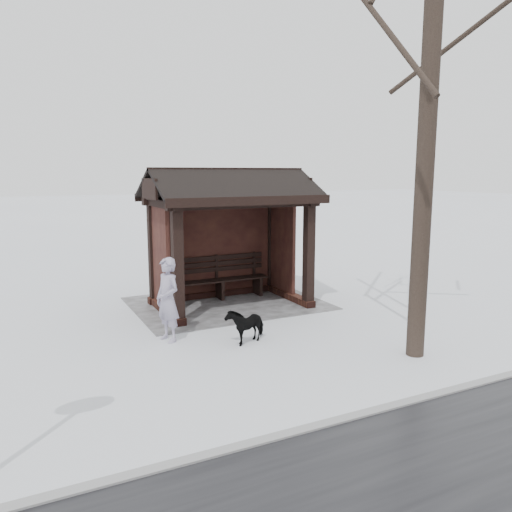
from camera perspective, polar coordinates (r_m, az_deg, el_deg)
The scene contains 6 objects.
ground at distance 11.39m, azimuth -2.92°, elevation -5.68°, with size 120.00×120.00×0.00m, color silver.
kerb at distance 7.00m, azimuth 16.14°, elevation -16.03°, with size 120.00×0.15×0.06m, color gray.
trampled_patch at distance 11.57m, azimuth -3.32°, elevation -5.41°, with size 4.20×3.20×0.02m, color #98999E.
bus_shelter at distance 11.17m, azimuth -3.34°, elevation 5.29°, with size 3.60×2.40×3.09m.
pedestrian at distance 9.01m, azimuth -10.06°, elevation -4.94°, with size 0.55×0.36×1.52m, color #9B94AD.
dog at distance 8.94m, azimuth -1.19°, elevation -7.83°, with size 0.34×0.76×0.64m, color black.
Camera 1 is at (4.37, 10.09, 2.99)m, focal length 35.00 mm.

